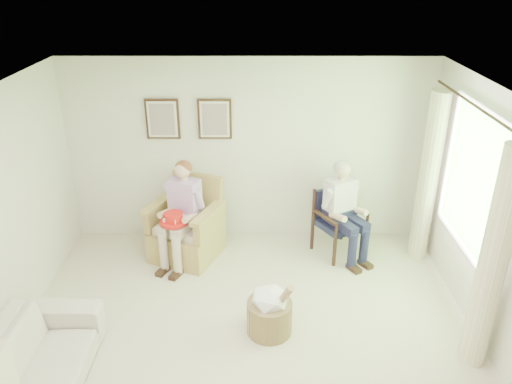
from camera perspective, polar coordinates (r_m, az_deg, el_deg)
floor at (r=5.27m, az=-1.26°, el=-19.83°), size 5.50×5.50×0.00m
back_wall at (r=6.92m, az=-0.84°, el=4.60°), size 5.00×0.04×2.60m
ceiling at (r=3.90m, az=-1.62°, el=8.32°), size 5.00×5.50×0.02m
window at (r=5.86m, az=23.72°, el=1.49°), size 0.13×2.50×1.63m
curtain_left at (r=5.21m, az=25.46°, el=-7.25°), size 0.34×0.34×2.30m
curtain_right at (r=6.82m, az=19.08°, el=1.47°), size 0.34×0.34×2.30m
framed_print_left at (r=6.85m, az=-10.64°, el=8.19°), size 0.45×0.05×0.55m
framed_print_right at (r=6.75m, az=-4.74°, el=8.29°), size 0.45×0.05×0.55m
wicker_armchair at (r=6.88m, az=-7.94°, el=-4.57°), size 0.85×0.84×1.08m
wood_armchair at (r=6.96m, az=9.46°, el=-2.94°), size 0.58×0.55×0.89m
person_wicker at (r=6.54m, az=-8.34°, el=-1.67°), size 0.40×0.63×1.37m
person_dark at (r=6.70m, az=9.81°, el=-1.44°), size 0.40×0.63×1.33m
red_hat at (r=6.44m, az=-9.40°, el=-3.09°), size 0.36×0.36×0.14m
hatbox at (r=5.53m, az=1.58°, el=-13.37°), size 0.64×0.64×0.73m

